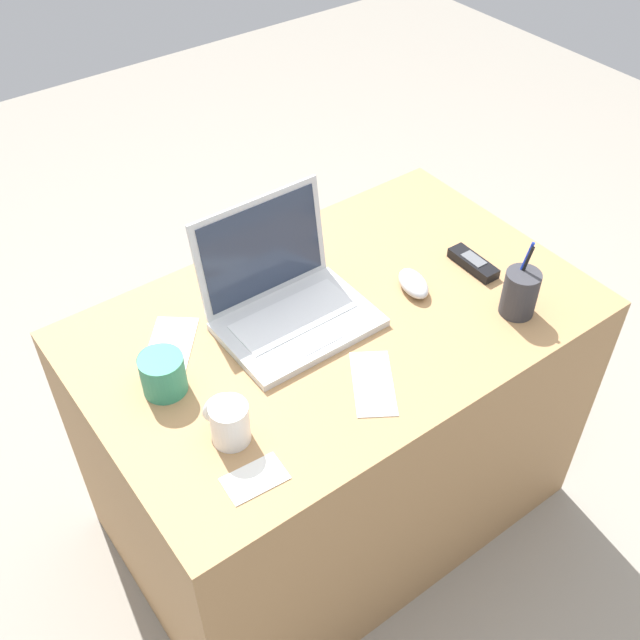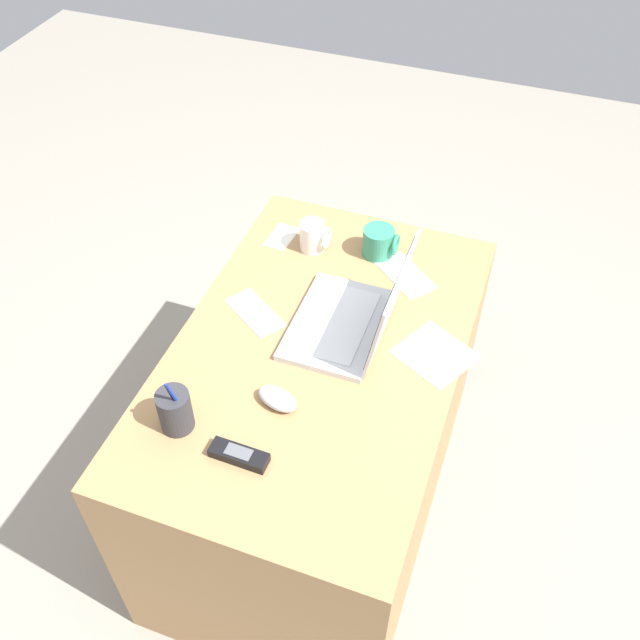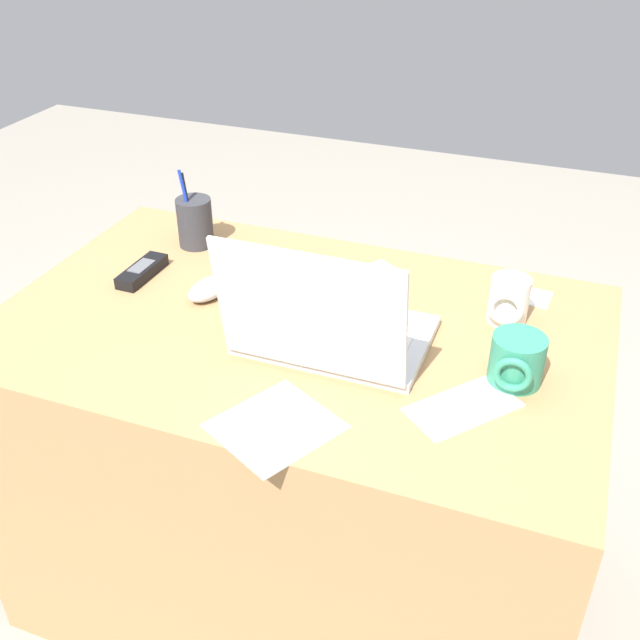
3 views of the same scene
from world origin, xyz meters
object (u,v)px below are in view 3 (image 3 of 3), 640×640
Objects in this scene: coffee_mug_white at (508,301)px; pen_holder at (195,222)px; computer_mouse at (210,288)px; cordless_phone at (142,271)px; laptop at (328,328)px; coffee_mug_tall at (517,360)px.

pen_holder is (0.70, -0.08, 0.01)m from coffee_mug_white.
computer_mouse is 0.17m from cordless_phone.
laptop is 3.23× the size of coffee_mug_tall.
laptop is 0.51m from pen_holder.
computer_mouse is at bearing 172.36° from cordless_phone.
computer_mouse is 1.19× the size of coffee_mug_white.
cordless_phone is at bearing -14.98° from laptop.
pen_holder reaches higher than coffee_mug_white.
pen_holder is at bearing -38.67° from computer_mouse.
cordless_phone is (0.73, 0.09, -0.03)m from coffee_mug_white.
coffee_mug_white is 0.19m from coffee_mug_tall.
laptop reaches higher than cordless_phone.
coffee_mug_tall is at bearing 173.28° from cordless_phone.
laptop is 0.30m from computer_mouse.
laptop is 1.85× the size of pen_holder.
coffee_mug_white is (-0.28, -0.22, -0.01)m from laptop.
laptop is 2.44× the size of cordless_phone.
computer_mouse is 0.24m from pen_holder.
cordless_phone is at bearing 8.56° from computer_mouse.
coffee_mug_tall reaches higher than computer_mouse.
computer_mouse reaches higher than cordless_phone.
laptop reaches higher than computer_mouse.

